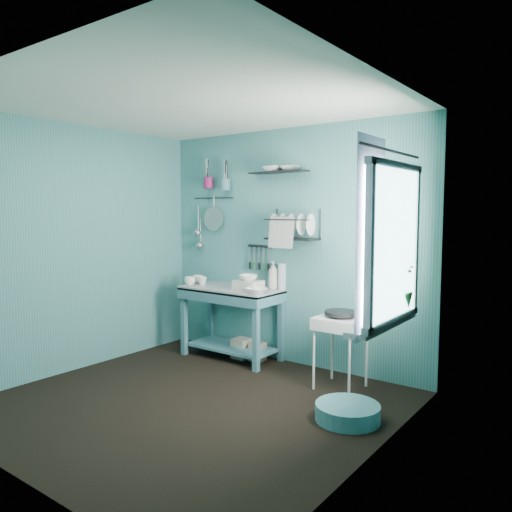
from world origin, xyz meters
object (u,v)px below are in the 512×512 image
Objects in this scene: water_bottle at (282,276)px; dish_rack at (292,224)px; utensil_cup_magenta at (209,183)px; colander at (213,219)px; mug_left at (190,281)px; storage_tin_large at (242,348)px; soap_bottle at (273,275)px; work_counter at (232,323)px; wash_tub at (248,285)px; potted_plant at (396,286)px; floor_basin at (348,412)px; mug_mid at (202,281)px; hotplate_stand at (340,353)px; storage_tin_small at (258,352)px; utensil_cup_teal at (225,185)px; mug_right at (198,279)px; frying_pan at (341,313)px.

dish_rack is at bearing -25.11° from water_bottle.
utensil_cup_magenta is 0.43m from colander.
mug_left reaches higher than storage_tin_large.
soap_bottle is at bearing -0.97° from colander.
work_counter is 1.31m from dish_rack.
dish_rack reaches higher than wash_tub.
potted_plant is at bearing -15.04° from wash_tub.
work_counter is at bearing -153.43° from storage_tin_large.
floor_basin is (2.27, -0.60, -0.77)m from mug_left.
dish_rack reaches higher than water_bottle.
wash_tub is (0.63, 0.04, 0.00)m from mug_mid.
wash_tub reaches higher than work_counter.
wash_tub reaches higher than storage_tin_large.
hotplate_stand is 1.04m from potted_plant.
wash_tub is 1.40× the size of storage_tin_small.
mug_mid is at bearing 162.12° from floor_basin.
water_bottle is 2.15× the size of utensil_cup_teal.
utensil_cup_teal is at bearing -177.33° from water_bottle.
dish_rack is 1.15m from colander.
wash_tub is at bearing -15.42° from utensil_cup_magenta.
mug_left is at bearing -95.12° from colander.
water_bottle is at bearing 2.67° from utensil_cup_teal.
mug_right is at bearing -175.24° from storage_tin_large.
potted_plant is (1.64, -0.71, 0.12)m from soap_bottle.
wash_tub is at bearing -3.65° from work_counter.
water_bottle is 1.14m from colander.
mug_right is at bearing 168.82° from potted_plant.
wash_tub is at bearing 173.95° from frying_pan.
utensil_cup_teal reaches higher than colander.
work_counter is 1.56m from utensil_cup_teal.
hotplate_stand is 2.32m from utensil_cup_teal.
utensil_cup_teal is at bearing 0.00° from utensil_cup_magenta.
utensil_cup_magenta is (-0.01, 0.34, 1.12)m from mug_left.
utensil_cup_teal is (-0.49, 0.20, 1.09)m from wash_tub.
work_counter is at bearing 174.21° from frying_pan.
hotplate_stand is at bearing 0.00° from frying_pan.
storage_tin_small is at bearing -7.53° from utensil_cup_magenta.
storage_tin_small is at bearing -135.00° from soap_bottle.
soap_bottle is 1.19m from utensil_cup_teal.
mug_left is 1.17m from utensil_cup_teal.
potted_plant reaches higher than hotplate_stand.
water_bottle is at bearing 17.28° from mug_mid.
dish_rack is 1.04m from utensil_cup_teal.
work_counter is 9.08× the size of mug_right.
water_bottle reaches higher than storage_tin_large.
colander reaches higher than mug_right.
mug_right is 0.44× the size of water_bottle.
storage_tin_small is at bearing 168.65° from frying_pan.
dish_rack reaches higher than mug_left.
mug_mid is 0.45× the size of storage_tin_large.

